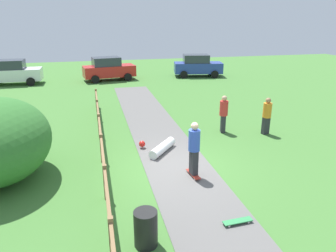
% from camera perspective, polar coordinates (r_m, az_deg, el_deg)
% --- Properties ---
extents(ground_plane, '(60.00, 60.00, 0.00)m').
position_cam_1_polar(ground_plane, '(11.30, 2.06, -7.85)').
color(ground_plane, '#427533').
extents(asphalt_path, '(2.40, 28.00, 0.02)m').
position_cam_1_polar(asphalt_path, '(11.29, 2.06, -7.80)').
color(asphalt_path, '#605E5B').
rests_on(asphalt_path, ground_plane).
extents(wooden_fence, '(0.12, 18.12, 1.10)m').
position_cam_1_polar(wooden_fence, '(10.66, -11.56, -5.98)').
color(wooden_fence, olive).
rests_on(wooden_fence, ground_plane).
extents(trash_bin, '(0.56, 0.56, 0.90)m').
position_cam_1_polar(trash_bin, '(7.78, -4.02, -17.87)').
color(trash_bin, black).
rests_on(trash_bin, ground_plane).
extents(skater_riding, '(0.42, 0.82, 1.90)m').
position_cam_1_polar(skater_riding, '(10.42, 4.71, -3.72)').
color(skater_riding, '#B23326').
rests_on(skater_riding, asphalt_path).
extents(skater_fallen, '(1.51, 1.49, 0.36)m').
position_cam_1_polar(skater_fallen, '(12.59, -1.28, -3.88)').
color(skater_fallen, white).
rests_on(skater_fallen, asphalt_path).
extents(skateboard_loose, '(0.81, 0.24, 0.08)m').
position_cam_1_polar(skateboard_loose, '(8.79, 12.40, -16.35)').
color(skateboard_loose, '#338C4C').
rests_on(skateboard_loose, asphalt_path).
extents(bystander_orange, '(0.45, 0.45, 1.70)m').
position_cam_1_polar(bystander_orange, '(14.98, 17.33, 2.01)').
color(bystander_orange, '#2D2D33').
rests_on(bystander_orange, ground_plane).
extents(bystander_red, '(0.46, 0.46, 1.74)m').
position_cam_1_polar(bystander_red, '(14.74, 9.95, 2.44)').
color(bystander_red, '#2D2D33').
rests_on(bystander_red, ground_plane).
extents(parked_car_red, '(4.41, 2.48, 1.92)m').
position_cam_1_polar(parked_car_red, '(27.32, -10.64, 10.06)').
color(parked_car_red, red).
rests_on(parked_car_red, ground_plane).
extents(parked_car_blue, '(4.44, 2.57, 1.92)m').
position_cam_1_polar(parked_car_blue, '(28.81, 5.32, 10.76)').
color(parked_car_blue, '#283D99').
rests_on(parked_car_blue, ground_plane).
extents(parked_car_white, '(4.21, 2.01, 1.92)m').
position_cam_1_polar(parked_car_white, '(27.96, -26.17, 8.65)').
color(parked_car_white, silver).
rests_on(parked_car_white, ground_plane).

